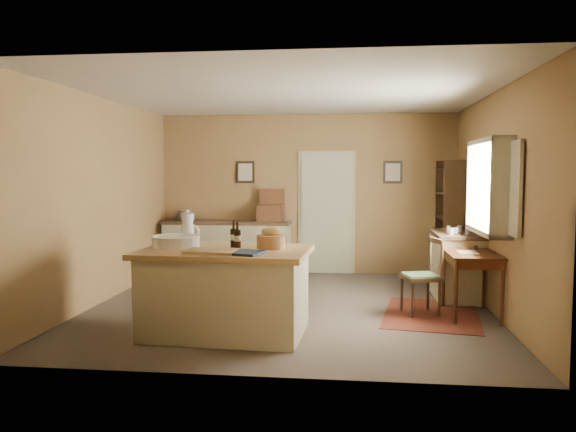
% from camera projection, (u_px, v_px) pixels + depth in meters
% --- Properties ---
extents(ground, '(5.00, 5.00, 0.00)m').
position_uv_depth(ground, '(290.00, 306.00, 7.20)').
color(ground, '#51463E').
rests_on(ground, ground).
extents(wall_back, '(5.00, 0.10, 2.70)m').
position_uv_depth(wall_back, '(306.00, 194.00, 9.57)').
color(wall_back, olive).
rests_on(wall_back, ground).
extents(wall_front, '(5.00, 0.10, 2.70)m').
position_uv_depth(wall_front, '(257.00, 217.00, 4.62)').
color(wall_front, olive).
rests_on(wall_front, ground).
extents(wall_left, '(0.10, 5.00, 2.70)m').
position_uv_depth(wall_left, '(102.00, 200.00, 7.38)').
color(wall_left, olive).
rests_on(wall_left, ground).
extents(wall_right, '(0.10, 5.00, 2.70)m').
position_uv_depth(wall_right, '(494.00, 203.00, 6.81)').
color(wall_right, olive).
rests_on(wall_right, ground).
extents(ceiling, '(5.00, 5.00, 0.00)m').
position_uv_depth(ceiling, '(290.00, 93.00, 6.99)').
color(ceiling, silver).
rests_on(ceiling, wall_back).
extents(door, '(0.97, 0.06, 2.11)m').
position_uv_depth(door, '(327.00, 211.00, 9.53)').
color(door, beige).
rests_on(door, ground).
extents(framed_prints, '(2.82, 0.02, 0.38)m').
position_uv_depth(framed_prints, '(318.00, 172.00, 9.50)').
color(framed_prints, black).
rests_on(framed_prints, ground).
extents(window, '(0.25, 1.99, 1.12)m').
position_uv_depth(window, '(492.00, 187.00, 6.61)').
color(window, '#B4AE8E').
rests_on(window, ground).
extents(work_island, '(1.82, 1.24, 1.20)m').
position_uv_depth(work_island, '(225.00, 289.00, 5.95)').
color(work_island, '#B4AE8E').
rests_on(work_island, ground).
extents(sideboard, '(2.13, 0.61, 1.18)m').
position_uv_depth(sideboard, '(228.00, 245.00, 9.49)').
color(sideboard, '#B4AE8E').
rests_on(sideboard, ground).
extents(rug, '(1.33, 1.75, 0.01)m').
position_uv_depth(rug, '(432.00, 314.00, 6.78)').
color(rug, '#521A14').
rests_on(rug, ground).
extents(writing_desk, '(0.58, 0.95, 0.82)m').
position_uv_depth(writing_desk, '(472.00, 260.00, 6.68)').
color(writing_desk, '#37180B').
rests_on(writing_desk, ground).
extents(desk_chair, '(0.52, 0.52, 0.90)m').
position_uv_depth(desk_chair, '(421.00, 277.00, 6.78)').
color(desk_chair, '#332214').
rests_on(desk_chair, ground).
extents(right_cabinet, '(0.61, 1.10, 0.99)m').
position_uv_depth(right_cabinet, '(456.00, 265.00, 7.66)').
color(right_cabinet, '#B4AE8E').
rests_on(right_cabinet, ground).
extents(shelving_unit, '(0.32, 0.86, 1.91)m').
position_uv_depth(shelving_unit, '(452.00, 221.00, 8.84)').
color(shelving_unit, '#332214').
rests_on(shelving_unit, ground).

